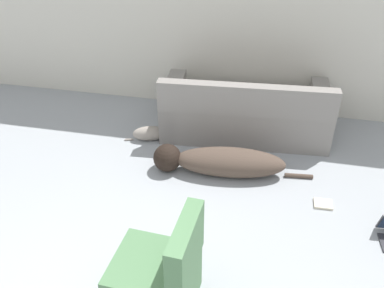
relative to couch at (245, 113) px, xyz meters
name	(u,v)px	position (x,y,z in m)	size (l,w,h in m)	color
wall_back	(205,1)	(-0.63, 0.65, 1.12)	(7.67, 0.06, 2.78)	beige
couch	(245,113)	(0.00, 0.00, 0.00)	(2.03, 1.04, 0.80)	gray
dog	(219,161)	(-0.17, -0.89, -0.12)	(1.71, 0.50, 0.30)	#4C3D33
cat	(152,133)	(-1.06, -0.40, -0.19)	(0.59, 0.28, 0.18)	gray
book_cream	(323,204)	(0.91, -1.19, -0.26)	(0.18, 0.15, 0.02)	beige
side_chair	(159,278)	(-0.35, -2.60, 0.02)	(0.62, 0.58, 0.86)	#4C754C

